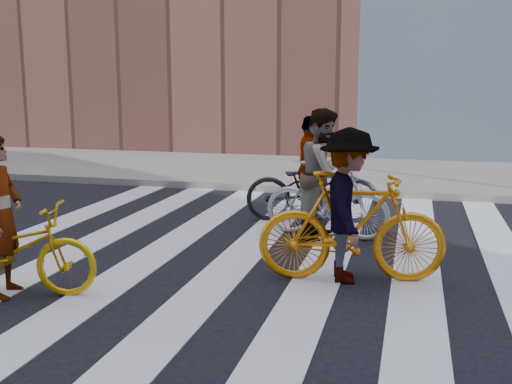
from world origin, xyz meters
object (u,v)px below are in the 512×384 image
at_px(rider_left, 1,216).
at_px(rider_right, 348,206).
at_px(bike_yellow_right, 352,227).
at_px(rider_rear, 310,169).
at_px(bike_dark_rear, 312,188).
at_px(bike_yellow_left, 8,250).
at_px(bike_silver_mid, 327,200).
at_px(rider_mid, 324,174).

xyz_separation_m(rider_left, rider_right, (3.43, 1.40, 0.01)).
relative_size(bike_yellow_right, rider_right, 1.21).
distance_m(rider_right, rider_rear, 2.93).
relative_size(bike_dark_rear, rider_right, 1.23).
bearing_deg(rider_left, bike_dark_rear, -45.61).
height_order(bike_yellow_left, bike_dark_rear, bike_dark_rear).
distance_m(bike_silver_mid, bike_dark_rear, 1.00).
bearing_deg(rider_left, rider_mid, -55.67).
distance_m(bike_dark_rear, rider_mid, 1.05).
height_order(bike_yellow_left, bike_silver_mid, bike_silver_mid).
xyz_separation_m(bike_dark_rear, rider_right, (0.86, -2.78, 0.31)).
relative_size(bike_dark_rear, rider_rear, 1.25).
relative_size(bike_yellow_left, rider_mid, 1.00).
distance_m(bike_silver_mid, rider_rear, 1.06).
relative_size(bike_yellow_right, bike_dark_rear, 0.98).
distance_m(bike_silver_mid, rider_mid, 0.38).
height_order(bike_yellow_left, bike_yellow_right, bike_yellow_right).
relative_size(bike_yellow_left, rider_rear, 1.09).
relative_size(bike_silver_mid, rider_mid, 0.99).
xyz_separation_m(rider_mid, rider_rear, (-0.37, 0.93, -0.08)).
height_order(bike_silver_mid, bike_yellow_right, bike_yellow_right).
height_order(bike_silver_mid, rider_left, rider_left).
distance_m(bike_silver_mid, bike_yellow_right, 1.93).
relative_size(bike_yellow_right, rider_left, 1.22).
bearing_deg(rider_left, rider_rear, -45.11).
distance_m(bike_yellow_left, rider_right, 3.68).
relative_size(bike_dark_rear, rider_mid, 1.14).
height_order(bike_silver_mid, rider_right, rider_right).
bearing_deg(bike_yellow_right, rider_right, 80.05).
bearing_deg(rider_rear, bike_silver_mid, -164.31).
height_order(bike_yellow_left, rider_left, rider_left).
bearing_deg(rider_mid, rider_left, 146.39).
relative_size(bike_dark_rear, rider_left, 1.24).
height_order(bike_dark_rear, rider_left, rider_left).
bearing_deg(bike_yellow_right, rider_rear, 9.18).
bearing_deg(bike_yellow_left, bike_yellow_right, -81.89).
bearing_deg(bike_dark_rear, bike_silver_mid, -166.92).
bearing_deg(rider_rear, rider_right, -170.18).
xyz_separation_m(bike_yellow_right, rider_left, (-3.48, -1.40, 0.23)).
bearing_deg(rider_mid, rider_rear, 29.50).
relative_size(rider_right, rider_rear, 1.02).
height_order(bike_silver_mid, bike_dark_rear, bike_dark_rear).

